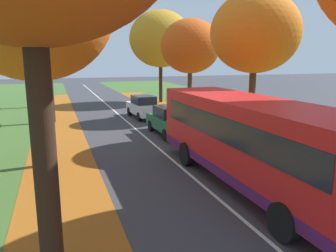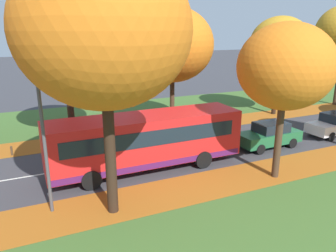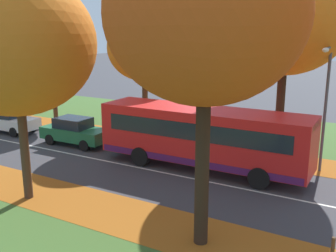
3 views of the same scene
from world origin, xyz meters
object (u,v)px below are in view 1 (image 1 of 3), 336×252
(tree_right_mid, at_px, (255,33))
(tree_right_far, at_px, (190,46))
(car_green_lead, at_px, (171,121))
(tree_left_far, at_px, (46,32))
(tree_left_mid, at_px, (33,8))
(tree_left_distant, at_px, (42,27))
(tree_right_distant, at_px, (161,39))
(car_white_following, at_px, (144,107))
(bus, at_px, (253,138))

(tree_right_mid, xyz_separation_m, tree_right_far, (-0.42, 7.44, -0.42))
(car_green_lead, bearing_deg, tree_right_mid, -36.09)
(tree_left_far, bearing_deg, tree_right_far, -7.69)
(tree_right_mid, bearing_deg, tree_left_mid, -174.22)
(tree_left_mid, relative_size, tree_right_mid, 1.16)
(tree_left_distant, height_order, tree_right_mid, tree_left_distant)
(tree_left_mid, distance_m, tree_right_mid, 10.46)
(tree_right_distant, bearing_deg, car_white_following, -115.87)
(tree_left_mid, bearing_deg, tree_right_far, 40.43)
(bus, bearing_deg, tree_right_distant, 79.99)
(tree_left_far, height_order, car_green_lead, tree_left_far)
(tree_left_distant, xyz_separation_m, car_green_lead, (6.87, -14.29, -6.19))
(tree_right_far, distance_m, car_green_lead, 7.24)
(tree_left_mid, xyz_separation_m, tree_left_far, (0.30, 9.80, -0.10))
(tree_right_distant, xyz_separation_m, car_green_lead, (-3.91, -13.98, -5.40))
(tree_right_far, height_order, car_white_following, tree_right_far)
(tree_right_far, height_order, tree_right_distant, tree_right_distant)
(tree_left_mid, bearing_deg, tree_right_mid, 5.78)
(tree_left_mid, height_order, bus, tree_left_mid)
(tree_left_distant, relative_size, tree_right_distant, 1.06)
(tree_left_distant, height_order, bus, tree_left_distant)
(car_green_lead, bearing_deg, tree_right_far, 56.35)
(tree_left_distant, distance_m, car_green_lead, 17.02)
(tree_left_distant, xyz_separation_m, tree_right_distant, (10.78, -0.31, -0.80))
(tree_right_mid, bearing_deg, tree_left_far, 139.07)
(tree_left_far, relative_size, tree_right_far, 1.17)
(tree_left_far, xyz_separation_m, car_white_following, (6.47, -0.18, -5.25))
(tree_right_mid, relative_size, car_white_following, 1.79)
(tree_left_distant, relative_size, bus, 0.91)
(tree_left_mid, xyz_separation_m, car_white_following, (6.78, 9.63, -5.35))
(bus, bearing_deg, tree_left_distant, 106.79)
(tree_right_mid, distance_m, car_white_following, 10.47)
(tree_left_far, distance_m, tree_right_mid, 13.36)
(tree_right_distant, height_order, bus, tree_right_distant)
(tree_left_far, bearing_deg, tree_left_distant, 92.83)
(tree_left_mid, bearing_deg, bus, -34.72)
(tree_right_far, xyz_separation_m, car_white_following, (-3.19, 1.13, -4.38))
(tree_left_far, bearing_deg, tree_right_mid, -40.93)
(car_green_lead, bearing_deg, tree_right_distant, 74.38)
(tree_left_far, relative_size, tree_right_mid, 1.09)
(tree_left_distant, distance_m, tree_right_far, 13.95)
(tree_left_mid, xyz_separation_m, bus, (6.74, -4.67, -4.46))
(tree_left_distant, height_order, tree_right_distant, tree_left_distant)
(tree_left_mid, bearing_deg, tree_right_distant, 58.85)
(bus, height_order, car_white_following, bus)
(tree_right_far, xyz_separation_m, bus, (-3.24, -13.16, -3.49))
(tree_left_distant, xyz_separation_m, tree_right_far, (10.07, -9.48, -1.82))
(tree_right_mid, distance_m, car_green_lead, 6.56)
(tree_right_distant, bearing_deg, tree_left_mid, -121.15)
(tree_left_mid, distance_m, bus, 9.33)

